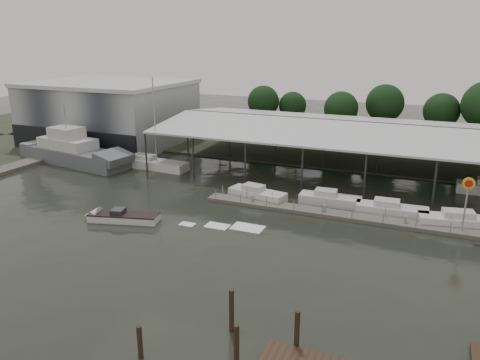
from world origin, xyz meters
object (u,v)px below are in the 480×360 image
at_px(white_sailboat, 153,164).
at_px(speedboat_underway, 118,217).
at_px(grey_trawler, 74,152).
at_px(shell_fuel_sign, 467,195).

relative_size(white_sailboat, speedboat_underway, 0.70).
height_order(grey_trawler, speedboat_underway, grey_trawler).
xyz_separation_m(white_sailboat, speedboat_underway, (7.55, -17.99, -0.25)).
bearing_deg(white_sailboat, shell_fuel_sign, -9.44).
height_order(white_sailboat, speedboat_underway, white_sailboat).
xyz_separation_m(grey_trawler, white_sailboat, (12.07, 1.99, -0.93)).
distance_m(shell_fuel_sign, white_sailboat, 40.22).
bearing_deg(shell_fuel_sign, grey_trawler, 172.96).
distance_m(white_sailboat, speedboat_underway, 19.51).
bearing_deg(grey_trawler, white_sailboat, 18.20).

